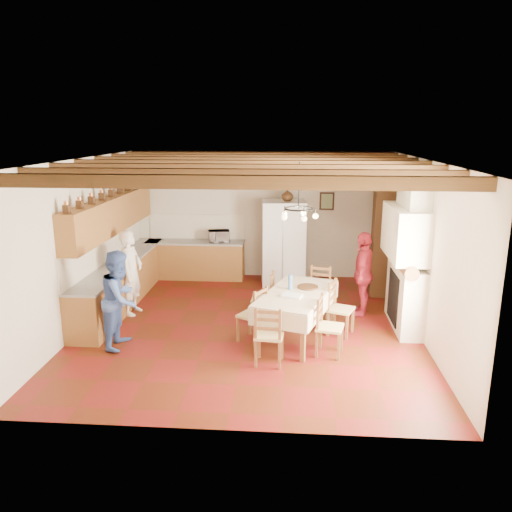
{
  "coord_description": "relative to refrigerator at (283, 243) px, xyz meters",
  "views": [
    {
      "loc": [
        0.75,
        -8.48,
        3.52
      ],
      "look_at": [
        0.1,
        0.3,
        1.25
      ],
      "focal_mm": 35.0,
      "sensor_mm": 36.0,
      "label": 1
    }
  ],
  "objects": [
    {
      "name": "floor",
      "position": [
        -0.55,
        -2.66,
        -0.97
      ],
      "size": [
        6.0,
        6.5,
        0.02
      ],
      "primitive_type": "cube",
      "color": "#531C0C",
      "rests_on": "ground"
    },
    {
      "name": "ceiling",
      "position": [
        -0.55,
        -2.66,
        2.05
      ],
      "size": [
        6.0,
        6.5,
        0.02
      ],
      "primitive_type": "cube",
      "color": "silver",
      "rests_on": "ground"
    },
    {
      "name": "wall_back",
      "position": [
        -0.55,
        0.6,
        0.54
      ],
      "size": [
        6.0,
        0.02,
        3.0
      ],
      "primitive_type": "cube",
      "color": "beige",
      "rests_on": "ground"
    },
    {
      "name": "wall_front",
      "position": [
        -0.55,
        -5.92,
        0.54
      ],
      "size": [
        6.0,
        0.02,
        3.0
      ],
      "primitive_type": "cube",
      "color": "beige",
      "rests_on": "ground"
    },
    {
      "name": "wall_left",
      "position": [
        -3.56,
        -2.66,
        0.54
      ],
      "size": [
        0.02,
        6.5,
        3.0
      ],
      "primitive_type": "cube",
      "color": "beige",
      "rests_on": "ground"
    },
    {
      "name": "wall_right",
      "position": [
        2.46,
        -2.66,
        0.54
      ],
      "size": [
        0.02,
        6.5,
        3.0
      ],
      "primitive_type": "cube",
      "color": "beige",
      "rests_on": "ground"
    },
    {
      "name": "ceiling_beams",
      "position": [
        -0.55,
        -2.66,
        1.95
      ],
      "size": [
        6.0,
        6.3,
        0.16
      ],
      "primitive_type": null,
      "color": "#372612",
      "rests_on": "ground"
    },
    {
      "name": "lower_cabinets_left",
      "position": [
        -3.25,
        -1.61,
        -0.53
      ],
      "size": [
        0.6,
        4.3,
        0.86
      ],
      "primitive_type": "cube",
      "color": "brown",
      "rests_on": "ground"
    },
    {
      "name": "lower_cabinets_back",
      "position": [
        -2.1,
        0.29,
        -0.53
      ],
      "size": [
        2.3,
        0.6,
        0.86
      ],
      "primitive_type": "cube",
      "color": "brown",
      "rests_on": "ground"
    },
    {
      "name": "countertop_left",
      "position": [
        -3.25,
        -1.61,
        -0.08
      ],
      "size": [
        0.62,
        4.3,
        0.04
      ],
      "primitive_type": "cube",
      "color": "gray",
      "rests_on": "lower_cabinets_left"
    },
    {
      "name": "countertop_back",
      "position": [
        -2.1,
        0.29,
        -0.08
      ],
      "size": [
        2.34,
        0.62,
        0.04
      ],
      "primitive_type": "cube",
      "color": "gray",
      "rests_on": "lower_cabinets_back"
    },
    {
      "name": "backsplash_left",
      "position": [
        -3.54,
        -1.61,
        0.24
      ],
      "size": [
        0.03,
        4.3,
        0.6
      ],
      "primitive_type": "cube",
      "color": "white",
      "rests_on": "ground"
    },
    {
      "name": "backsplash_back",
      "position": [
        -2.1,
        0.57,
        0.24
      ],
      "size": [
        2.3,
        0.03,
        0.6
      ],
      "primitive_type": "cube",
      "color": "white",
      "rests_on": "ground"
    },
    {
      "name": "upper_cabinets",
      "position": [
        -3.38,
        -1.61,
        0.89
      ],
      "size": [
        0.35,
        4.2,
        0.7
      ],
      "primitive_type": "cube",
      "color": "brown",
      "rests_on": "ground"
    },
    {
      "name": "fireplace",
      "position": [
        2.17,
        -2.46,
        0.44
      ],
      "size": [
        0.56,
        1.6,
        2.8
      ],
      "primitive_type": null,
      "color": "beige",
      "rests_on": "ground"
    },
    {
      "name": "wall_picture",
      "position": [
        1.0,
        0.57,
        0.89
      ],
      "size": [
        0.34,
        0.03,
        0.42
      ],
      "primitive_type": "cube",
      "color": "black",
      "rests_on": "ground"
    },
    {
      "name": "refrigerator",
      "position": [
        0.0,
        0.0,
        0.0
      ],
      "size": [
        1.04,
        0.88,
        1.93
      ],
      "primitive_type": "cube",
      "rotation": [
        0.0,
        0.0,
        0.1
      ],
      "color": "white",
      "rests_on": "floor"
    },
    {
      "name": "hutch",
      "position": [
        2.2,
        -0.3,
        0.19
      ],
      "size": [
        0.66,
        1.32,
        2.31
      ],
      "primitive_type": null,
      "rotation": [
        0.0,
        0.0,
        -0.1
      ],
      "color": "#331D10",
      "rests_on": "floor"
    },
    {
      "name": "dining_table",
      "position": [
        0.3,
        -3.1,
        -0.23
      ],
      "size": [
        1.51,
        2.09,
        0.82
      ],
      "rotation": [
        0.0,
        0.0,
        -0.32
      ],
      "color": "silver",
      "rests_on": "floor"
    },
    {
      "name": "chandelier",
      "position": [
        0.3,
        -3.1,
        1.29
      ],
      "size": [
        0.47,
        0.47,
        0.03
      ],
      "primitive_type": "torus",
      "color": "black",
      "rests_on": "ground"
    },
    {
      "name": "chair_left_near",
      "position": [
        -0.45,
        -3.29,
        -0.48
      ],
      "size": [
        0.56,
        0.56,
        0.96
      ],
      "primitive_type": null,
      "rotation": [
        0.0,
        0.0,
        -2.09
      ],
      "color": "brown",
      "rests_on": "floor"
    },
    {
      "name": "chair_left_far",
      "position": [
        -0.32,
        -2.44,
        -0.48
      ],
      "size": [
        0.43,
        0.45,
        0.96
      ],
      "primitive_type": null,
      "rotation": [
        0.0,
        0.0,
        -1.64
      ],
      "color": "brown",
      "rests_on": "floor"
    },
    {
      "name": "chair_right_near",
      "position": [
        0.82,
        -3.73,
        -0.48
      ],
      "size": [
        0.48,
        0.5,
        0.96
      ],
      "primitive_type": null,
      "rotation": [
        0.0,
        0.0,
        1.35
      ],
      "color": "brown",
      "rests_on": "floor"
    },
    {
      "name": "chair_right_far",
      "position": [
        1.07,
        -2.91,
        -0.48
      ],
      "size": [
        0.53,
        0.54,
        0.96
      ],
      "primitive_type": null,
      "rotation": [
        0.0,
        0.0,
        1.18
      ],
      "color": "brown",
      "rests_on": "floor"
    },
    {
      "name": "chair_end_near",
      "position": [
        -0.12,
        -4.12,
        -0.48
      ],
      "size": [
        0.45,
        0.44,
        0.96
      ],
      "primitive_type": null,
      "rotation": [
        0.0,
        0.0,
        3.05
      ],
      "color": "brown",
      "rests_on": "floor"
    },
    {
      "name": "chair_end_far",
      "position": [
        0.73,
        -2.05,
        -0.48
      ],
      "size": [
        0.5,
        0.48,
        0.96
      ],
      "primitive_type": null,
      "rotation": [
        0.0,
        0.0,
        -0.22
      ],
      "color": "brown",
      "rests_on": "floor"
    },
    {
      "name": "person_man",
      "position": [
        -2.86,
        -2.17,
        -0.14
      ],
      "size": [
        0.46,
        0.64,
        1.66
      ],
      "primitive_type": "imported",
      "rotation": [
        0.0,
        0.0,
        1.47
      ],
      "color": "white",
      "rests_on": "floor"
    },
    {
      "name": "person_woman_blue",
      "position": [
        -2.58,
        -3.63,
        -0.15
      ],
      "size": [
        0.66,
        0.82,
        1.62
      ],
      "primitive_type": "imported",
      "rotation": [
        0.0,
        0.0,
        1.51
      ],
      "color": "#405DA4",
      "rests_on": "floor"
    },
    {
      "name": "person_woman_red",
      "position": [
        1.57,
        -1.89,
        -0.15
      ],
      "size": [
        0.63,
        1.03,
        1.63
      ],
      "primitive_type": "imported",
      "rotation": [
        0.0,
        0.0,
        -1.83
      ],
      "color": "#B52334",
      "rests_on": "floor"
    },
    {
      "name": "microwave",
      "position": [
        -1.52,
        0.29,
        0.07
      ],
      "size": [
        0.55,
        0.43,
        0.27
      ],
      "primitive_type": "imported",
      "rotation": [
        0.0,
        0.0,
        0.23
      ],
      "color": "silver",
      "rests_on": "countertop_back"
    },
    {
      "name": "fridge_vase",
      "position": [
        0.08,
        0.0,
        1.1
      ],
      "size": [
        0.3,
        0.3,
        0.28
      ],
      "primitive_type": "imported",
      "rotation": [
        0.0,
        0.0,
        -0.15
      ],
      "color": "#331D10",
      "rests_on": "refrigerator"
    }
  ]
}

